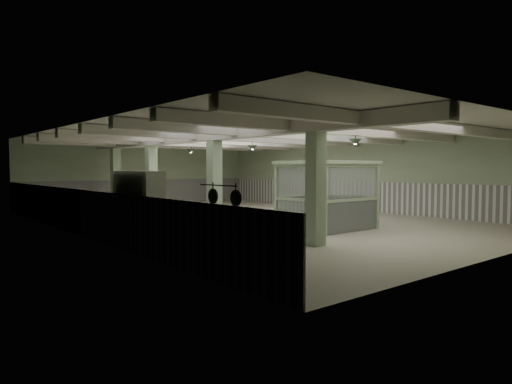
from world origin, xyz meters
TOP-DOWN VIEW (x-y plane):
  - floor at (0.00, 0.00)m, footprint 20.00×20.00m
  - ceiling at (0.00, 0.00)m, footprint 14.00×20.00m
  - wall_back at (0.00, 10.00)m, footprint 14.00×0.02m
  - wall_front at (0.00, -10.00)m, footprint 14.00×0.02m
  - wall_left at (-7.00, 0.00)m, footprint 0.02×20.00m
  - wall_right at (7.00, 0.00)m, footprint 0.02×20.00m
  - wainscot_left at (-6.97, 0.00)m, footprint 0.05×19.90m
  - wainscot_right at (6.97, 0.00)m, footprint 0.05×19.90m
  - wainscot_back at (0.00, 9.97)m, footprint 13.90×0.05m
  - girder at (-2.50, 0.00)m, footprint 0.45×19.90m
  - beam_a at (0.00, -7.50)m, footprint 13.90×0.35m
  - beam_b at (0.00, -5.00)m, footprint 13.90×0.35m
  - beam_c at (0.00, -2.50)m, footprint 13.90×0.35m
  - beam_d at (0.00, 0.00)m, footprint 13.90×0.35m
  - beam_e at (0.00, 2.50)m, footprint 13.90×0.35m
  - beam_f at (0.00, 5.00)m, footprint 13.90×0.35m
  - beam_g at (0.00, 7.50)m, footprint 13.90×0.35m
  - column_a at (-2.50, -6.00)m, footprint 0.42×0.42m
  - column_b at (-2.50, -1.00)m, footprint 0.42×0.42m
  - column_c at (-2.50, 4.00)m, footprint 0.42×0.42m
  - column_d at (-2.50, 8.00)m, footprint 0.42×0.42m
  - hook_rail at (-6.93, -7.60)m, footprint 0.02×1.20m
  - pendant_front at (0.50, -5.00)m, footprint 0.44×0.44m
  - pendant_mid at (0.50, 0.50)m, footprint 0.44×0.44m
  - pendant_back at (0.50, 5.50)m, footprint 0.44×0.44m
  - prep_counter at (-6.54, -4.81)m, footprint 0.91×5.20m
  - pitcher_near at (-6.62, -5.20)m, footprint 0.26×0.28m
  - pitcher_far at (-6.49, -5.93)m, footprint 0.28×0.30m
  - veg_colander at (-6.55, -4.34)m, footprint 0.46×0.46m
  - orange_bowl at (-6.54, -6.00)m, footprint 0.33×0.33m
  - skillet_near at (-6.88, -8.10)m, footprint 0.04×0.30m
  - skillet_far at (-6.88, -7.36)m, footprint 0.04×0.29m
  - walkin_cooler at (-6.62, -3.47)m, footprint 0.97×2.18m
  - guard_booth at (0.46, -3.78)m, footprint 3.03×2.57m
  - filing_cabinet at (2.13, -3.97)m, footprint 0.55×0.63m

SIDE VIEW (x-z plane):
  - floor at x=0.00m, z-range 0.00..0.00m
  - prep_counter at x=-6.54m, z-range 0.01..0.92m
  - filing_cabinet at x=2.13m, z-range 0.00..1.15m
  - wainscot_left at x=-6.97m, z-range 0.00..1.50m
  - wainscot_right at x=6.97m, z-range 0.00..1.50m
  - wainscot_back at x=0.00m, z-range 0.00..1.50m
  - orange_bowl at x=-6.54m, z-range 0.90..1.00m
  - walkin_cooler at x=-6.62m, z-range 0.00..2.00m
  - veg_colander at x=-6.55m, z-range 0.90..1.10m
  - pitcher_near at x=-6.62m, z-range 0.90..1.18m
  - pitcher_far at x=-6.49m, z-range 0.90..1.21m
  - skillet_near at x=-6.88m, z-range 1.48..1.78m
  - skillet_far at x=-6.88m, z-range 1.48..1.78m
  - guard_booth at x=0.46m, z-range 0.45..2.89m
  - wall_back at x=0.00m, z-range 0.00..3.60m
  - wall_front at x=0.00m, z-range 0.00..3.60m
  - wall_left at x=-7.00m, z-range 0.00..3.60m
  - wall_right at x=7.00m, z-range 0.00..3.60m
  - column_a at x=-2.50m, z-range 0.00..3.60m
  - column_b at x=-2.50m, z-range 0.00..3.60m
  - column_c at x=-2.50m, z-range 0.00..3.60m
  - column_d at x=-2.50m, z-range 0.00..3.60m
  - hook_rail at x=-6.93m, z-range 1.84..1.86m
  - pendant_front at x=0.50m, z-range 2.94..3.16m
  - pendant_mid at x=0.50m, z-range 2.94..3.16m
  - pendant_back at x=0.50m, z-range 2.94..3.16m
  - girder at x=-2.50m, z-range 3.18..3.58m
  - beam_a at x=0.00m, z-range 3.26..3.58m
  - beam_b at x=0.00m, z-range 3.26..3.58m
  - beam_c at x=0.00m, z-range 3.26..3.58m
  - beam_d at x=0.00m, z-range 3.26..3.58m
  - beam_e at x=0.00m, z-range 3.26..3.58m
  - beam_f at x=0.00m, z-range 3.26..3.58m
  - beam_g at x=0.00m, z-range 3.26..3.58m
  - ceiling at x=0.00m, z-range 3.59..3.61m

